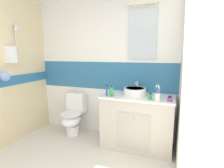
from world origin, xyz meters
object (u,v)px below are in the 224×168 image
object	(u,v)px
sink_basin	(135,91)
toothpaste_tube_upright	(107,90)
lotion_bottle_short	(150,96)
soap_dispenser	(111,92)
toothbrush_cup	(157,96)
hair_gel_jar	(170,99)
toilet	(73,115)

from	to	relation	value
sink_basin	toothpaste_tube_upright	xyz separation A→B (m)	(-0.40, -0.19, 0.02)
lotion_bottle_short	toothpaste_tube_upright	bearing A→B (deg)	179.76
soap_dispenser	toothbrush_cup	bearing A→B (deg)	-2.49
toothpaste_tube_upright	hair_gel_jar	size ratio (longest dim) A/B	2.35
sink_basin	soap_dispenser	distance (m)	0.38
soap_dispenser	lotion_bottle_short	size ratio (longest dim) A/B	1.75
toothpaste_tube_upright	hair_gel_jar	xyz separation A→B (m)	(0.93, -0.01, -0.05)
hair_gel_jar	lotion_bottle_short	world-z (taller)	lotion_bottle_short
soap_dispenser	hair_gel_jar	bearing A→B (deg)	-0.15
toothbrush_cup	toothpaste_tube_upright	world-z (taller)	toothbrush_cup
toothpaste_tube_upright	soap_dispenser	bearing A→B (deg)	-3.04
toilet	toothbrush_cup	bearing A→B (deg)	-9.05
sink_basin	toothpaste_tube_upright	distance (m)	0.45
hair_gel_jar	lotion_bottle_short	xyz separation A→B (m)	(-0.27, 0.00, 0.01)
toilet	soap_dispenser	distance (m)	1.03
toothpaste_tube_upright	hair_gel_jar	distance (m)	0.93
lotion_bottle_short	toilet	bearing A→B (deg)	171.57
soap_dispenser	hair_gel_jar	world-z (taller)	soap_dispenser
toothpaste_tube_upright	toothbrush_cup	bearing A→B (deg)	-2.55
toilet	toothbrush_cup	distance (m)	1.64
soap_dispenser	sink_basin	bearing A→B (deg)	31.51
soap_dispenser	lotion_bottle_short	bearing A→B (deg)	0.15
sink_basin	toilet	distance (m)	1.28
toothpaste_tube_upright	lotion_bottle_short	xyz separation A→B (m)	(0.67, -0.00, -0.04)
soap_dispenser	toothpaste_tube_upright	bearing A→B (deg)	176.96
soap_dispenser	lotion_bottle_short	distance (m)	0.59
lotion_bottle_short	sink_basin	bearing A→B (deg)	143.33
sink_basin	toothbrush_cup	size ratio (longest dim) A/B	1.73
sink_basin	lotion_bottle_short	distance (m)	0.33
toothpaste_tube_upright	lotion_bottle_short	bearing A→B (deg)	-0.24
toothbrush_cup	lotion_bottle_short	xyz separation A→B (m)	(-0.10, 0.03, -0.02)
toothpaste_tube_upright	toilet	bearing A→B (deg)	164.61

